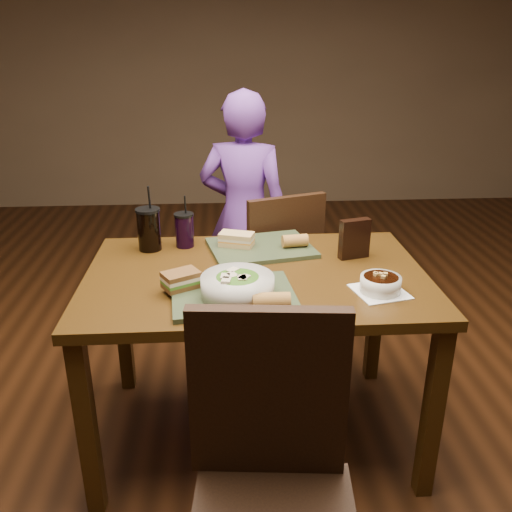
# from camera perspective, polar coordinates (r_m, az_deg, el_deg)

# --- Properties ---
(ground) EXTENTS (6.00, 6.00, 0.00)m
(ground) POSITION_cam_1_polar(r_m,az_deg,el_deg) (2.47, -0.00, -17.90)
(ground) COLOR #381C0B
(ground) RESTS_ON ground
(dining_table) EXTENTS (1.30, 0.85, 0.75)m
(dining_table) POSITION_cam_1_polar(r_m,az_deg,el_deg) (2.11, -0.00, -4.04)
(dining_table) COLOR #40280C
(dining_table) RESTS_ON ground
(chair_near) EXTENTS (0.46, 0.46, 0.97)m
(chair_near) POSITION_cam_1_polar(r_m,az_deg,el_deg) (1.51, 1.59, -22.10)
(chair_near) COLOR black
(chair_near) RESTS_ON ground
(chair_far) EXTENTS (0.50, 0.51, 0.90)m
(chair_far) POSITION_cam_1_polar(r_m,az_deg,el_deg) (2.74, 2.89, -1.31)
(chair_far) COLOR black
(chair_far) RESTS_ON ground
(diner) EXTENTS (0.56, 0.44, 1.35)m
(diner) POSITION_cam_1_polar(r_m,az_deg,el_deg) (2.97, -1.26, 4.17)
(diner) COLOR #693797
(diner) RESTS_ON ground
(tray_near) EXTENTS (0.45, 0.36, 0.02)m
(tray_near) POSITION_cam_1_polar(r_m,az_deg,el_deg) (1.88, -2.41, -4.16)
(tray_near) COLOR #323E26
(tray_near) RESTS_ON dining_table
(tray_far) EXTENTS (0.48, 0.40, 0.02)m
(tray_far) POSITION_cam_1_polar(r_m,az_deg,el_deg) (2.29, 0.52, 0.86)
(tray_far) COLOR #323E26
(tray_far) RESTS_ON dining_table
(salad_bowl) EXTENTS (0.25, 0.25, 0.08)m
(salad_bowl) POSITION_cam_1_polar(r_m,az_deg,el_deg) (1.83, -1.96, -3.06)
(salad_bowl) COLOR silver
(salad_bowl) RESTS_ON tray_near
(soup_bowl) EXTENTS (0.21, 0.21, 0.07)m
(soup_bowl) POSITION_cam_1_polar(r_m,az_deg,el_deg) (1.96, 12.97, -2.87)
(soup_bowl) COLOR white
(soup_bowl) RESTS_ON dining_table
(sandwich_near) EXTENTS (0.15, 0.13, 0.06)m
(sandwich_near) POSITION_cam_1_polar(r_m,az_deg,el_deg) (1.92, -7.89, -2.49)
(sandwich_near) COLOR #593819
(sandwich_near) RESTS_ON tray_near
(sandwich_far) EXTENTS (0.16, 0.12, 0.06)m
(sandwich_far) POSITION_cam_1_polar(r_m,az_deg,el_deg) (2.29, -2.06, 1.78)
(sandwich_far) COLOR tan
(sandwich_far) RESTS_ON tray_far
(baguette_near) EXTENTS (0.12, 0.06, 0.06)m
(baguette_near) POSITION_cam_1_polar(r_m,az_deg,el_deg) (1.75, 1.64, -4.82)
(baguette_near) COLOR #AD7533
(baguette_near) RESTS_ON tray_near
(baguette_far) EXTENTS (0.11, 0.07, 0.05)m
(baguette_far) POSITION_cam_1_polar(r_m,az_deg,el_deg) (2.28, 4.11, 1.61)
(baguette_far) COLOR #AD7533
(baguette_far) RESTS_ON tray_far
(cup_cola) EXTENTS (0.10, 0.10, 0.28)m
(cup_cola) POSITION_cam_1_polar(r_m,az_deg,el_deg) (2.31, -11.20, 2.81)
(cup_cola) COLOR black
(cup_cola) RESTS_ON dining_table
(cup_berry) EXTENTS (0.08, 0.08, 0.23)m
(cup_berry) POSITION_cam_1_polar(r_m,az_deg,el_deg) (2.33, -7.55, 2.75)
(cup_berry) COLOR black
(cup_berry) RESTS_ON dining_table
(chip_bag) EXTENTS (0.13, 0.07, 0.16)m
(chip_bag) POSITION_cam_1_polar(r_m,az_deg,el_deg) (2.22, 10.32, 1.80)
(chip_bag) COLOR black
(chip_bag) RESTS_ON dining_table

